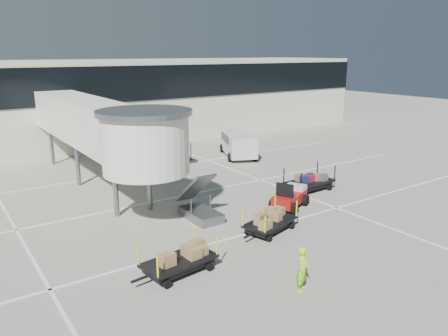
{
  "coord_description": "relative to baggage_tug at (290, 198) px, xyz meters",
  "views": [
    {
      "loc": [
        -12.93,
        -14.06,
        8.8
      ],
      "look_at": [
        1.48,
        6.98,
        2.0
      ],
      "focal_mm": 35.0,
      "sensor_mm": 36.0,
      "label": 1
    }
  ],
  "objects": [
    {
      "name": "minivan",
      "position": [
        5.18,
        12.28,
        0.62
      ],
      "size": [
        4.14,
        5.79,
        2.04
      ],
      "rotation": [
        0.0,
        0.0,
        -0.41
      ],
      "color": "silver",
      "rests_on": "ground"
    },
    {
      "name": "ground",
      "position": [
        -3.84,
        -3.64,
        -0.6
      ],
      "size": [
        140.0,
        140.0,
        0.0
      ],
      "primitive_type": "plane",
      "color": "#9C988B",
      "rests_on": "ground"
    },
    {
      "name": "box_cart_near",
      "position": [
        -3.24,
        -2.05,
        -0.05
      ],
      "size": [
        3.69,
        2.2,
        1.42
      ],
      "rotation": [
        0.0,
        0.0,
        0.27
      ],
      "color": "black",
      "rests_on": "ground"
    },
    {
      "name": "suitcase_cart",
      "position": [
        3.13,
        1.69,
        -0.01
      ],
      "size": [
        4.12,
        1.8,
        1.6
      ],
      "rotation": [
        0.0,
        0.0,
        0.04
      ],
      "color": "black",
      "rests_on": "ground"
    },
    {
      "name": "box_cart_far",
      "position": [
        -9.16,
        -3.25,
        -0.06
      ],
      "size": [
        3.82,
        1.88,
        1.47
      ],
      "rotation": [
        0.0,
        0.0,
        0.12
      ],
      "color": "black",
      "rests_on": "ground"
    },
    {
      "name": "lane_markings",
      "position": [
        -4.5,
        5.7,
        -0.59
      ],
      "size": [
        40.0,
        30.0,
        0.02
      ],
      "color": "white",
      "rests_on": "ground"
    },
    {
      "name": "baggage_tug",
      "position": [
        0.0,
        0.0,
        0.0
      ],
      "size": [
        2.79,
        2.39,
        1.65
      ],
      "rotation": [
        0.0,
        0.0,
        0.42
      ],
      "color": "maroon",
      "rests_on": "ground"
    },
    {
      "name": "terminal",
      "position": [
        -4.19,
        26.3,
        3.51
      ],
      "size": [
        64.0,
        12.11,
        15.2
      ],
      "color": "beige",
      "rests_on": "ground"
    },
    {
      "name": "ground_worker",
      "position": [
        -5.9,
        -7.08,
        0.29
      ],
      "size": [
        0.77,
        0.69,
        1.78
      ],
      "primitive_type": "imported",
      "rotation": [
        0.0,
        0.0,
        0.51
      ],
      "color": "#8FEE19",
      "rests_on": "ground"
    },
    {
      "name": "jet_bridge",
      "position": [
        -7.81,
        8.63,
        3.68
      ],
      "size": [
        5.7,
        20.4,
        6.03
      ],
      "color": "white",
      "rests_on": "ground"
    }
  ]
}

